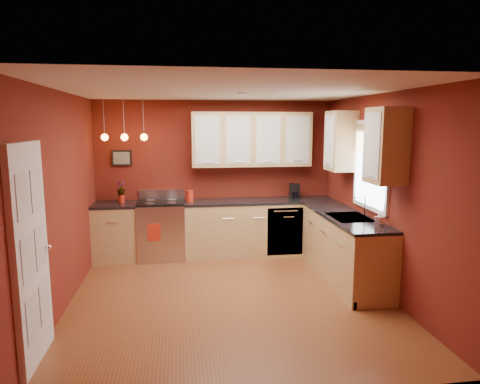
{
  "coord_description": "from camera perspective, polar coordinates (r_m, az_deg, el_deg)",
  "views": [
    {
      "loc": [
        -0.61,
        -5.18,
        2.21
      ],
      "look_at": [
        0.27,
        1.0,
        1.21
      ],
      "focal_mm": 32.0,
      "sensor_mm": 36.0,
      "label": 1
    }
  ],
  "objects": [
    {
      "name": "wall_left",
      "position": [
        5.44,
        -22.81,
        -1.24
      ],
      "size": [
        0.02,
        4.2,
        2.6
      ],
      "primitive_type": "cube",
      "color": "maroon",
      "rests_on": "floor"
    },
    {
      "name": "red_canister",
      "position": [
        7.07,
        -6.72,
        -0.54
      ],
      "size": [
        0.12,
        0.12,
        0.19
      ],
      "color": "#B62613",
      "rests_on": "counter_back_right"
    },
    {
      "name": "door_left_wall",
      "position": [
        4.37,
        -26.14,
        -7.55
      ],
      "size": [
        0.12,
        0.82,
        2.05
      ],
      "color": "white",
      "rests_on": "floor"
    },
    {
      "name": "counter_back_right",
      "position": [
        7.23,
        2.69,
        -1.2
      ],
      "size": [
        2.54,
        0.62,
        0.04
      ],
      "primitive_type": "cube",
      "color": "black",
      "rests_on": "base_cabinets_back_right"
    },
    {
      "name": "dish_towel",
      "position": [
        6.88,
        -11.41,
        -5.31
      ],
      "size": [
        0.2,
        0.01,
        0.27
      ],
      "primitive_type": "cube",
      "color": "#B62613",
      "rests_on": "gas_range"
    },
    {
      "name": "red_vase",
      "position": [
        7.2,
        -15.52,
        -0.82
      ],
      "size": [
        0.09,
        0.09,
        0.14
      ],
      "primitive_type": "cylinder",
      "color": "#B62613",
      "rests_on": "counter_back_left"
    },
    {
      "name": "wall_front",
      "position": [
        3.27,
        2.94,
        -7.04
      ],
      "size": [
        4.0,
        0.02,
        2.6
      ],
      "primitive_type": "cube",
      "color": "maroon",
      "rests_on": "floor"
    },
    {
      "name": "wall_picture",
      "position": [
        7.35,
        -15.5,
        4.39
      ],
      "size": [
        0.32,
        0.03,
        0.26
      ],
      "primitive_type": "cube",
      "color": "black",
      "rests_on": "wall_back"
    },
    {
      "name": "wall_back",
      "position": [
        7.37,
        -3.32,
        1.98
      ],
      "size": [
        4.0,
        0.02,
        2.6
      ],
      "primitive_type": "cube",
      "color": "maroon",
      "rests_on": "floor"
    },
    {
      "name": "dishwasher_front",
      "position": [
        7.13,
        6.03,
        -5.25
      ],
      "size": [
        0.6,
        0.02,
        0.8
      ],
      "primitive_type": "cube",
      "color": "silver",
      "rests_on": "base_cabinets_back_right"
    },
    {
      "name": "base_cabinets_right",
      "position": [
        6.34,
        13.71,
        -7.29
      ],
      "size": [
        0.6,
        2.1,
        0.9
      ],
      "primitive_type": "cube",
      "color": "tan",
      "rests_on": "floor"
    },
    {
      "name": "sink",
      "position": [
        6.09,
        14.41,
        -3.47
      ],
      "size": [
        0.5,
        0.7,
        0.33
      ],
      "color": "#9A999F",
      "rests_on": "counter_right"
    },
    {
      "name": "window",
      "position": [
        6.08,
        17.08,
        3.78
      ],
      "size": [
        0.06,
        1.02,
        1.22
      ],
      "color": "white",
      "rests_on": "wall_right"
    },
    {
      "name": "wall_right",
      "position": [
        5.87,
        18.36,
        -0.28
      ],
      "size": [
        0.02,
        4.2,
        2.6
      ],
      "primitive_type": "cube",
      "color": "maroon",
      "rests_on": "floor"
    },
    {
      "name": "upper_cabinets_right",
      "position": [
        6.03,
        15.8,
        6.29
      ],
      "size": [
        0.35,
        1.95,
        0.9
      ],
      "primitive_type": "cube",
      "color": "tan",
      "rests_on": "wall_right"
    },
    {
      "name": "counter_back_left",
      "position": [
        7.18,
        -16.33,
        -1.63
      ],
      "size": [
        0.7,
        0.62,
        0.04
      ],
      "primitive_type": "cube",
      "color": "black",
      "rests_on": "base_cabinets_back_left"
    },
    {
      "name": "ceiling",
      "position": [
        5.23,
        -1.46,
        13.37
      ],
      "size": [
        4.0,
        4.2,
        0.02
      ],
      "primitive_type": "cube",
      "color": "silver",
      "rests_on": "wall_back"
    },
    {
      "name": "gas_range",
      "position": [
        7.2,
        -10.4,
        -4.95
      ],
      "size": [
        0.76,
        0.64,
        1.11
      ],
      "color": "silver",
      "rests_on": "floor"
    },
    {
      "name": "upper_cabinets_back",
      "position": [
        7.22,
        1.54,
        7.02
      ],
      "size": [
        2.0,
        0.35,
        0.9
      ],
      "primitive_type": "cube",
      "color": "tan",
      "rests_on": "wall_back"
    },
    {
      "name": "pendant_lights",
      "position": [
        6.99,
        -15.15,
        7.13
      ],
      "size": [
        0.71,
        0.11,
        0.66
      ],
      "color": "#9A999F",
      "rests_on": "ceiling"
    },
    {
      "name": "base_cabinets_back_right",
      "position": [
        7.32,
        2.66,
        -4.82
      ],
      "size": [
        2.54,
        0.6,
        0.9
      ],
      "primitive_type": "cube",
      "color": "tan",
      "rests_on": "floor"
    },
    {
      "name": "floor",
      "position": [
        5.67,
        -1.35,
        -13.85
      ],
      "size": [
        4.2,
        4.2,
        0.0
      ],
      "primitive_type": "plane",
      "color": "brown",
      "rests_on": "ground"
    },
    {
      "name": "base_cabinets_back_left",
      "position": [
        7.28,
        -16.17,
        -5.27
      ],
      "size": [
        0.7,
        0.6,
        0.9
      ],
      "primitive_type": "cube",
      "color": "tan",
      "rests_on": "floor"
    },
    {
      "name": "counter_right",
      "position": [
        6.22,
        13.87,
        -3.14
      ],
      "size": [
        0.62,
        2.1,
        0.04
      ],
      "primitive_type": "cube",
      "color": "black",
      "rests_on": "base_cabinets_right"
    },
    {
      "name": "soap_pump",
      "position": [
        5.64,
        18.09,
        -3.44
      ],
      "size": [
        0.1,
        0.11,
        0.18
      ],
      "primitive_type": "imported",
      "rotation": [
        0.0,
        0.0,
        0.36
      ],
      "color": "white",
      "rests_on": "counter_right"
    },
    {
      "name": "flowers",
      "position": [
        7.18,
        -15.58,
        0.48
      ],
      "size": [
        0.17,
        0.17,
        0.23
      ],
      "primitive_type": "imported",
      "rotation": [
        0.0,
        0.0,
        -0.42
      ],
      "color": "#B62613",
      "rests_on": "red_vase"
    },
    {
      "name": "coffee_maker",
      "position": [
        7.41,
        7.28,
        0.05
      ],
      "size": [
        0.2,
        0.19,
        0.25
      ],
      "rotation": [
        0.0,
        0.0,
        -0.19
      ],
      "color": "black",
      "rests_on": "counter_back_right"
    }
  ]
}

